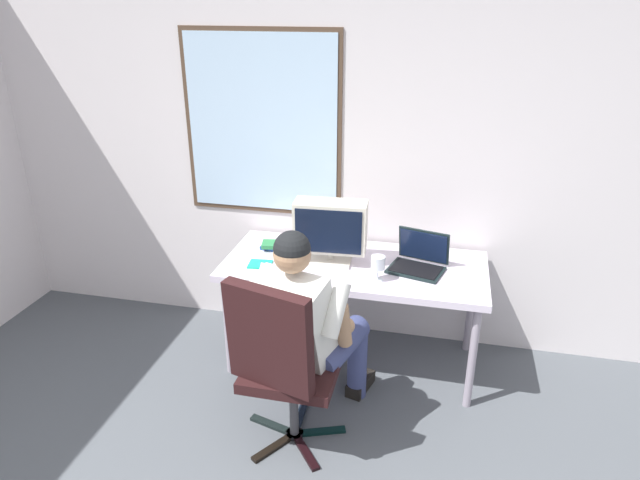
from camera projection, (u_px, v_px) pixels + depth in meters
name	position (u px, v px, depth m)	size (l,w,h in m)	color
wall_rear	(334.00, 159.00, 3.78)	(5.00, 0.08, 2.54)	silver
desk	(354.00, 272.00, 3.59)	(1.65, 0.74, 0.73)	#988D9B
office_chair	(281.00, 358.00, 2.87)	(0.57, 0.61, 1.04)	black
person_seated	(307.00, 322.00, 3.07)	(0.65, 0.89, 1.24)	#38406F
crt_monitor	(330.00, 228.00, 3.49)	(0.46, 0.23, 0.40)	beige
laptop	(419.00, 259.00, 3.48)	(0.38, 0.34, 0.23)	black
wine_glass	(378.00, 264.00, 3.31)	(0.08, 0.08, 0.16)	silver
book_stack	(275.00, 246.00, 3.75)	(0.20, 0.15, 0.05)	#214190
cd_case	(260.00, 264.00, 3.54)	(0.15, 0.14, 0.01)	#16A381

